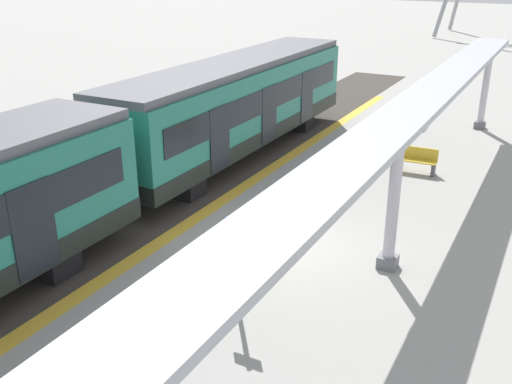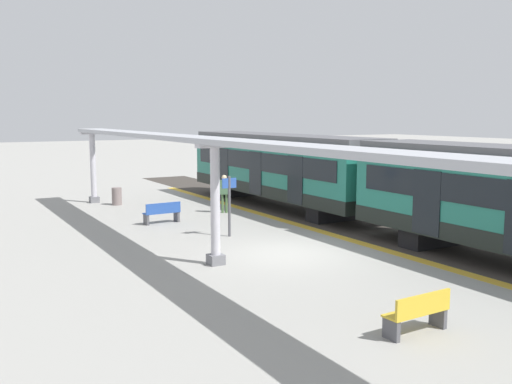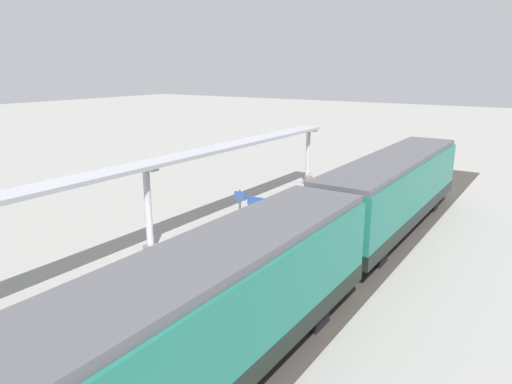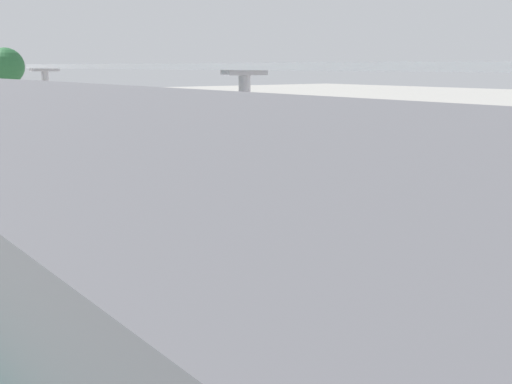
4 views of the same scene
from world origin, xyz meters
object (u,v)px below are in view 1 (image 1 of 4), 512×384
canopy_pillar_second (394,197)px  canopy_pillar_third (485,86)px  bench_near_end (414,159)px  platform_info_sign (238,256)px  train_far_carriage (237,106)px

canopy_pillar_second → canopy_pillar_third: bearing=90.0°
canopy_pillar_second → canopy_pillar_third: same height
canopy_pillar_third → bench_near_end: canopy_pillar_third is taller
bench_near_end → canopy_pillar_third: bearing=80.5°
bench_near_end → platform_info_sign: (-1.04, -10.25, 0.89)m
canopy_pillar_second → train_far_carriage: bearing=142.4°
train_far_carriage → canopy_pillar_third: size_ratio=3.75×
bench_near_end → canopy_pillar_second: bearing=-80.7°
train_far_carriage → bench_near_end: (6.26, 1.23, -1.39)m
canopy_pillar_third → canopy_pillar_second: bearing=-90.0°
train_far_carriage → bench_near_end: 6.53m
canopy_pillar_second → platform_info_sign: 4.00m
canopy_pillar_second → bench_near_end: (-1.13, 6.92, -1.36)m
platform_info_sign → train_far_carriage: bearing=120.0°
canopy_pillar_second → bench_near_end: canopy_pillar_second is taller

